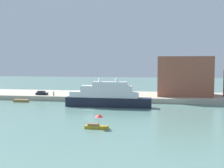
% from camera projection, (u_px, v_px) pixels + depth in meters
% --- Properties ---
extents(ground, '(400.00, 400.00, 0.00)m').
position_uv_depth(ground, '(89.00, 110.00, 83.16)').
color(ground, slate).
extents(quay_dock, '(110.00, 23.85, 1.71)m').
position_uv_depth(quay_dock, '(107.00, 96.00, 110.55)').
color(quay_dock, '#B7AD99').
rests_on(quay_dock, ground).
extents(large_yacht, '(26.63, 3.89, 11.29)m').
position_uv_depth(large_yacht, '(107.00, 97.00, 88.22)').
color(large_yacht, black).
rests_on(large_yacht, ground).
extents(small_motorboat, '(4.91, 1.81, 3.07)m').
position_uv_depth(small_motorboat, '(97.00, 123.00, 58.64)').
color(small_motorboat, '#B7991E').
rests_on(small_motorboat, ground).
extents(work_barge, '(5.31, 1.53, 0.89)m').
position_uv_depth(work_barge, '(21.00, 101.00, 99.51)').
color(work_barge, olive).
rests_on(work_barge, ground).
extents(harbor_building, '(19.14, 15.06, 14.28)m').
position_uv_depth(harbor_building, '(184.00, 76.00, 105.34)').
color(harbor_building, '#93513D').
rests_on(harbor_building, quay_dock).
extents(parked_car, '(4.37, 1.85, 1.54)m').
position_uv_depth(parked_car, '(42.00, 93.00, 106.64)').
color(parked_car, black).
rests_on(parked_car, quay_dock).
extents(person_figure, '(0.36, 0.36, 1.74)m').
position_uv_depth(person_figure, '(54.00, 94.00, 103.38)').
color(person_figure, maroon).
rests_on(person_figure, quay_dock).
extents(mooring_bollard, '(0.41, 0.41, 0.87)m').
position_uv_depth(mooring_bollard, '(116.00, 96.00, 98.84)').
color(mooring_bollard, black).
rests_on(mooring_bollard, quay_dock).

